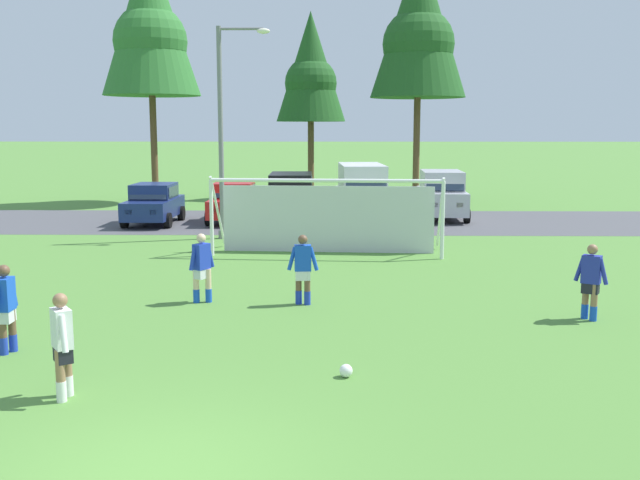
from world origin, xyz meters
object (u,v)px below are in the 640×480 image
(parked_car_slot_left, at_px, (234,202))
(parked_car_slot_center_right, at_px, (442,194))
(parked_car_slot_center_left, at_px, (291,198))
(parked_car_slot_center, at_px, (362,192))
(player_winger_left, at_px, (591,282))
(player_winger_right, at_px, (63,346))
(soccer_goal, at_px, (327,214))
(player_midfield_center, at_px, (303,270))
(player_defender_far, at_px, (202,268))
(parked_car_slot_far_left, at_px, (154,204))
(street_lamp, at_px, (225,131))
(soccer_ball, at_px, (346,371))
(player_striker_near, at_px, (6,309))

(parked_car_slot_left, relative_size, parked_car_slot_center_right, 0.90)
(parked_car_slot_center_left, xyz_separation_m, parked_car_slot_center, (3.05, 0.66, 0.23))
(player_winger_left, bearing_deg, player_winger_right, -153.41)
(soccer_goal, xyz_separation_m, parked_car_slot_left, (-4.16, 8.01, -0.42))
(player_midfield_center, bearing_deg, soccer_goal, 85.85)
(player_midfield_center, xyz_separation_m, player_defender_far, (-2.38, 0.15, 0.00))
(parked_car_slot_far_left, relative_size, street_lamp, 0.55)
(player_defender_far, distance_m, parked_car_slot_center, 15.51)
(soccer_goal, bearing_deg, player_defender_far, -112.71)
(player_defender_far, relative_size, parked_car_slot_far_left, 0.39)
(player_winger_right, distance_m, parked_car_slot_center_left, 20.56)
(parked_car_slot_center_left, bearing_deg, player_winger_left, -65.02)
(soccer_goal, height_order, street_lamp, street_lamp)
(player_winger_right, distance_m, parked_car_slot_far_left, 20.69)
(player_winger_left, height_order, parked_car_slot_center_left, parked_car_slot_center_left)
(player_winger_right, bearing_deg, parked_car_slot_left, 90.75)
(parked_car_slot_left, distance_m, parked_car_slot_center, 5.61)
(parked_car_slot_center_left, relative_size, parked_car_slot_center, 0.95)
(player_midfield_center, bearing_deg, street_lamp, 107.58)
(soccer_goal, xyz_separation_m, player_defender_far, (-2.89, -6.90, -0.47))
(soccer_ball, distance_m, player_striker_near, 6.30)
(player_defender_far, xyz_separation_m, parked_car_slot_center, (4.32, 14.88, 0.52))
(player_winger_left, xyz_separation_m, parked_car_slot_left, (-9.84, 16.33, 0.05))
(player_midfield_center, relative_size, street_lamp, 0.21)
(player_defender_far, distance_m, parked_car_slot_left, 14.97)
(soccer_goal, xyz_separation_m, parked_car_slot_center_right, (5.09, 9.29, -0.18))
(parked_car_slot_far_left, relative_size, parked_car_slot_center, 0.86)
(player_defender_far, distance_m, player_winger_left, 8.68)
(parked_car_slot_center_right, bearing_deg, player_midfield_center, -108.93)
(soccer_goal, xyz_separation_m, street_lamp, (-3.75, 3.17, 2.68))
(soccer_ball, bearing_deg, parked_car_slot_far_left, 112.20)
(soccer_goal, distance_m, parked_car_slot_center_left, 7.50)
(soccer_goal, distance_m, player_winger_left, 10.08)
(parked_car_slot_far_left, relative_size, parked_car_slot_left, 1.00)
(player_winger_left, relative_size, parked_car_slot_left, 0.39)
(soccer_ball, distance_m, street_lamp, 16.26)
(street_lamp, bearing_deg, parked_car_slot_center, 42.87)
(soccer_goal, bearing_deg, parked_car_slot_left, 117.42)
(parked_car_slot_center_left, distance_m, parked_car_slot_center_right, 6.99)
(soccer_goal, height_order, player_defender_far, soccer_goal)
(player_striker_near, bearing_deg, soccer_goal, 62.16)
(parked_car_slot_far_left, bearing_deg, player_winger_left, -49.83)
(player_striker_near, bearing_deg, player_winger_right, -50.29)
(player_winger_left, distance_m, player_winger_right, 10.69)
(player_defender_far, distance_m, player_winger_right, 6.28)
(soccer_ball, bearing_deg, street_lamp, 105.26)
(soccer_ball, relative_size, parked_car_slot_far_left, 0.05)
(soccer_ball, height_order, player_winger_right, player_winger_right)
(soccer_ball, distance_m, parked_car_slot_center_left, 19.52)
(street_lamp, bearing_deg, soccer_ball, -74.74)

